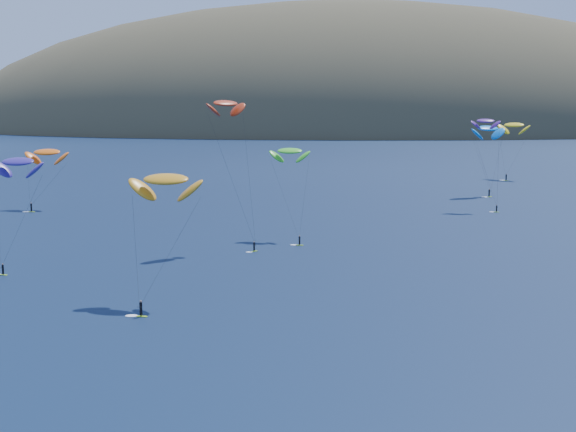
% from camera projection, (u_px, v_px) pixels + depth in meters
% --- Properties ---
extents(island, '(730.00, 300.00, 210.00)m').
position_uv_depth(island, '(371.00, 142.00, 601.85)').
color(island, '#3D3526').
rests_on(island, ground).
extents(kitesurfer_1, '(10.41, 10.38, 16.35)m').
position_uv_depth(kitesurfer_1, '(47.00, 152.00, 192.99)').
color(kitesurfer_1, '#93CE16').
rests_on(kitesurfer_1, ground).
extents(kitesurfer_2, '(10.37, 13.08, 19.15)m').
position_uv_depth(kitesurfer_2, '(166.00, 179.00, 108.14)').
color(kitesurfer_2, '#93CE16').
rests_on(kitesurfer_2, ground).
extents(kitesurfer_3, '(7.78, 11.89, 18.80)m').
position_uv_depth(kitesurfer_3, '(290.00, 151.00, 154.40)').
color(kitesurfer_3, '#93CE16').
rests_on(kitesurfer_3, ground).
extents(kitesurfer_4, '(11.20, 10.32, 20.90)m').
position_uv_depth(kitesurfer_4, '(488.00, 128.00, 216.46)').
color(kitesurfer_4, '#93CE16').
rests_on(kitesurfer_4, ground).
extents(kitesurfer_6, '(6.72, 8.49, 22.87)m').
position_uv_depth(kitesurfer_6, '(486.00, 121.00, 190.75)').
color(kitesurfer_6, '#93CE16').
rests_on(kitesurfer_6, ground).
extents(kitesurfer_9, '(9.94, 8.83, 28.16)m').
position_uv_depth(kitesurfer_9, '(226.00, 104.00, 142.30)').
color(kitesurfer_9, '#93CE16').
rests_on(kitesurfer_9, ground).
extents(kitesurfer_10, '(9.24, 9.59, 19.46)m').
position_uv_depth(kitesurfer_10, '(18.00, 162.00, 127.52)').
color(kitesurfer_10, '#93CE16').
rests_on(kitesurfer_10, ground).
extents(kitesurfer_11, '(10.93, 13.63, 20.02)m').
position_uv_depth(kitesurfer_11, '(514.00, 125.00, 257.43)').
color(kitesurfer_11, '#93CE16').
rests_on(kitesurfer_11, ground).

